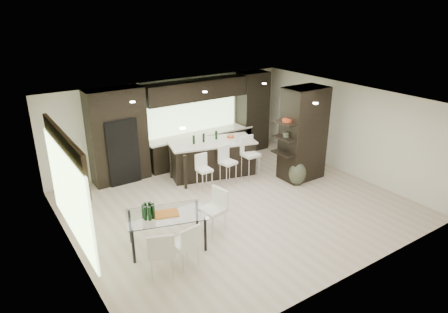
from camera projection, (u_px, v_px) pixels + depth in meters
ground at (237, 205)px, 10.28m from camera, size 8.00×8.00×0.00m
back_wall at (173, 122)px, 12.49m from camera, size 8.00×0.02×2.70m
left_wall at (70, 198)px, 7.72m from camera, size 0.02×7.00×2.70m
right_wall at (347, 129)px, 11.85m from camera, size 0.02×7.00×2.70m
ceiling at (238, 102)px, 9.29m from camera, size 8.00×7.00×0.02m
window_left at (69, 194)px, 7.89m from camera, size 0.04×3.20×1.90m
window_back at (190, 114)px, 12.70m from camera, size 3.40×0.04×1.20m
stone_accent at (64, 151)px, 7.58m from camera, size 0.08×3.00×0.80m
ceiling_spots at (232, 101)px, 9.49m from camera, size 4.00×3.00×0.02m
back_cabinetry at (192, 122)px, 12.50m from camera, size 6.80×0.68×2.70m
refrigerator at (120, 150)px, 11.36m from camera, size 0.90×0.68×1.90m
partition_column at (303, 134)px, 11.44m from camera, size 1.20×0.80×2.70m
kitchen_island at (212, 158)px, 11.93m from camera, size 2.70×1.68×1.05m
stool_left at (204, 176)px, 10.93m from camera, size 0.37×0.37×0.84m
stool_mid at (228, 169)px, 11.31m from camera, size 0.46×0.46×0.91m
stool_right at (250, 162)px, 11.66m from camera, size 0.46×0.46×1.02m
bench at (236, 163)px, 12.27m from camera, size 1.45×0.84×0.53m
floor_vase at (298, 163)px, 11.19m from camera, size 0.51×0.51×1.34m
dining_table at (167, 230)px, 8.42m from camera, size 1.83×1.35×0.78m
chair_near at (185, 246)px, 7.80m from camera, size 0.54×0.54×0.87m
chair_far at (161, 254)px, 7.52m from camera, size 0.65×0.65×0.92m
chair_end at (213, 213)px, 8.99m from camera, size 0.58×0.58×0.92m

